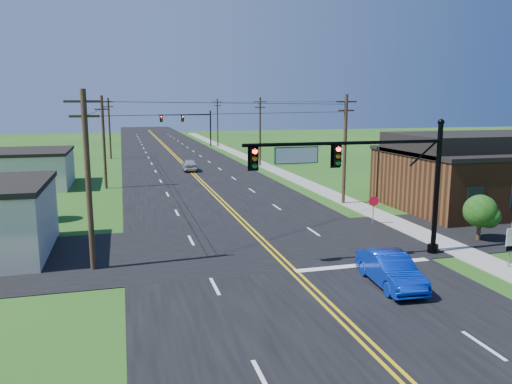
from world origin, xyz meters
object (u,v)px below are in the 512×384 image
object	(u,v)px
route_sign	(511,241)
signal_mast_main	(364,172)
stop_sign	(374,204)
blue_car	(390,270)
signal_mast_far	(188,123)

from	to	relation	value
route_sign	signal_mast_main	bearing A→B (deg)	155.42
stop_sign	blue_car	bearing A→B (deg)	-92.92
signal_mast_far	stop_sign	size ratio (longest dim) A/B	5.38
blue_car	stop_sign	xyz separation A→B (m)	(4.86, 10.76, 0.71)
signal_mast_main	signal_mast_far	distance (m)	72.00
route_sign	stop_sign	world-z (taller)	route_sign
route_sign	stop_sign	distance (m)	10.35
signal_mast_main	route_sign	size ratio (longest dim) A/B	4.63
stop_sign	signal_mast_far	bearing A→B (deg)	115.14
signal_mast_main	route_sign	xyz separation A→B (m)	(6.66, -3.29, -3.33)
route_sign	signal_mast_far	bearing A→B (deg)	96.70
blue_car	route_sign	world-z (taller)	route_sign
blue_car	route_sign	size ratio (longest dim) A/B	1.89
signal_mast_main	stop_sign	world-z (taller)	signal_mast_main
signal_mast_far	blue_car	xyz separation A→B (m)	(-0.60, -75.96, -3.78)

